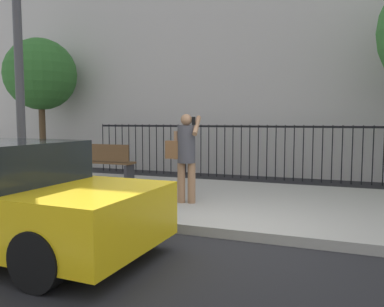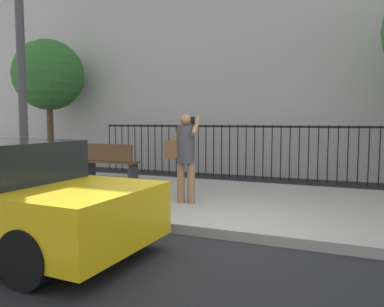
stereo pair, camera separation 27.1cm
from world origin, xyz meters
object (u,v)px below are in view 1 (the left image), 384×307
Objects in this scene: taxi_yellow at (4,197)px; street_bench at (105,161)px; street_tree_near at (41,75)px; pedestrian_on_phone at (185,151)px.

taxi_yellow reaches higher than street_bench.
taxi_yellow is 8.87m from street_tree_near.
taxi_yellow is at bearing -51.26° from street_tree_near.
street_tree_near is (-3.64, 1.73, 2.62)m from street_bench.
taxi_yellow is 5.17m from street_bench.
pedestrian_on_phone is 8.00m from street_tree_near.
pedestrian_on_phone is 3.73m from street_bench.
street_tree_near is at bearing 128.74° from taxi_yellow.
pedestrian_on_phone is at bearing -28.73° from street_tree_near.
street_bench is 0.36× the size of street_tree_near.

